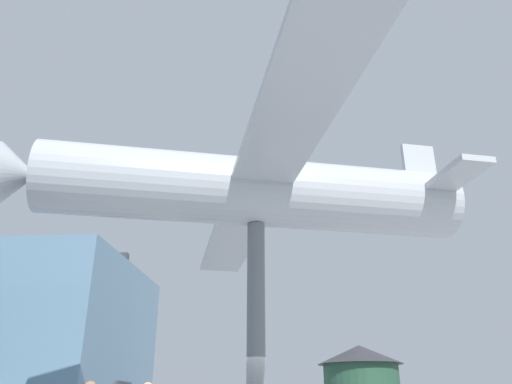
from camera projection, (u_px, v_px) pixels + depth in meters
support_pylon_central at (256, 334)px, 13.34m from camera, size 0.51×0.51×6.20m
suspended_airplane at (249, 191)px, 14.93m from camera, size 18.56×13.90×3.14m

